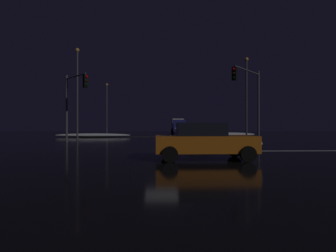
{
  "coord_description": "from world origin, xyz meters",
  "views": [
    {
      "loc": [
        -0.51,
        -14.4,
        1.41
      ],
      "look_at": [
        0.49,
        11.96,
        1.46
      ],
      "focal_mm": 27.16,
      "sensor_mm": 36.0,
      "label": 1
    }
  ],
  "objects_px": {
    "sedan_white": "(193,131)",
    "streetlamp_right_near": "(246,92)",
    "sedan_gray": "(185,131)",
    "box_truck": "(178,125)",
    "sedan_red": "(182,130)",
    "streetlamp_left_near": "(77,87)",
    "sedan_orange_crossing": "(204,141)",
    "sedan_blue": "(183,130)",
    "traffic_signal_ne": "(249,91)",
    "sedan_black": "(199,132)",
    "streetlamp_left_far": "(107,105)",
    "traffic_signal_nw": "(74,95)"
  },
  "relations": [
    {
      "from": "sedan_red",
      "to": "streetlamp_right_near",
      "type": "bearing_deg",
      "value": -73.72
    },
    {
      "from": "sedan_gray",
      "to": "traffic_signal_ne",
      "type": "xyz_separation_m",
      "value": [
        4.06,
        -14.49,
        3.73
      ]
    },
    {
      "from": "streetlamp_right_near",
      "to": "streetlamp_left_near",
      "type": "xyz_separation_m",
      "value": [
        -18.93,
        0.0,
        0.43
      ]
    },
    {
      "from": "sedan_gray",
      "to": "sedan_white",
      "type": "bearing_deg",
      "value": -86.11
    },
    {
      "from": "traffic_signal_ne",
      "to": "streetlamp_right_near",
      "type": "height_order",
      "value": "streetlamp_right_near"
    },
    {
      "from": "sedan_blue",
      "to": "traffic_signal_nw",
      "type": "xyz_separation_m",
      "value": [
        -11.31,
        -19.39,
        3.31
      ]
    },
    {
      "from": "box_truck",
      "to": "sedan_orange_crossing",
      "type": "xyz_separation_m",
      "value": [
        -2.25,
        -44.21,
        -0.91
      ]
    },
    {
      "from": "sedan_white",
      "to": "box_truck",
      "type": "height_order",
      "value": "box_truck"
    },
    {
      "from": "sedan_blue",
      "to": "traffic_signal_nw",
      "type": "distance_m",
      "value": 22.7
    },
    {
      "from": "sedan_red",
      "to": "streetlamp_right_near",
      "type": "xyz_separation_m",
      "value": [
        5.54,
        -18.99,
        4.51
      ]
    },
    {
      "from": "sedan_blue",
      "to": "streetlamp_right_near",
      "type": "relative_size",
      "value": 0.47
    },
    {
      "from": "traffic_signal_ne",
      "to": "streetlamp_left_near",
      "type": "bearing_deg",
      "value": 158.78
    },
    {
      "from": "sedan_red",
      "to": "sedan_orange_crossing",
      "type": "distance_m",
      "value": 36.62
    },
    {
      "from": "box_truck",
      "to": "sedan_red",
      "type": "bearing_deg",
      "value": -88.36
    },
    {
      "from": "box_truck",
      "to": "streetlamp_left_far",
      "type": "bearing_deg",
      "value": -140.99
    },
    {
      "from": "sedan_white",
      "to": "sedan_gray",
      "type": "bearing_deg",
      "value": 93.89
    },
    {
      "from": "sedan_white",
      "to": "sedan_blue",
      "type": "height_order",
      "value": "same"
    },
    {
      "from": "traffic_signal_ne",
      "to": "streetlamp_left_near",
      "type": "relative_size",
      "value": 0.65
    },
    {
      "from": "streetlamp_left_near",
      "to": "sedan_black",
      "type": "bearing_deg",
      "value": -11.58
    },
    {
      "from": "sedan_white",
      "to": "traffic_signal_ne",
      "type": "distance_m",
      "value": 10.55
    },
    {
      "from": "sedan_red",
      "to": "traffic_signal_ne",
      "type": "bearing_deg",
      "value": -82.22
    },
    {
      "from": "sedan_white",
      "to": "sedan_gray",
      "type": "relative_size",
      "value": 1.0
    },
    {
      "from": "sedan_white",
      "to": "sedan_orange_crossing",
      "type": "distance_m",
      "value": 20.27
    },
    {
      "from": "sedan_white",
      "to": "streetlamp_right_near",
      "type": "distance_m",
      "value": 7.75
    },
    {
      "from": "sedan_white",
      "to": "sedan_red",
      "type": "relative_size",
      "value": 1.0
    },
    {
      "from": "sedan_orange_crossing",
      "to": "sedan_red",
      "type": "bearing_deg",
      "value": 86.13
    },
    {
      "from": "sedan_gray",
      "to": "sedan_orange_crossing",
      "type": "height_order",
      "value": "same"
    },
    {
      "from": "sedan_gray",
      "to": "sedan_blue",
      "type": "distance_m",
      "value": 5.24
    },
    {
      "from": "sedan_gray",
      "to": "sedan_blue",
      "type": "bearing_deg",
      "value": 87.69
    },
    {
      "from": "sedan_white",
      "to": "streetlamp_left_near",
      "type": "height_order",
      "value": "streetlamp_left_near"
    },
    {
      "from": "sedan_red",
      "to": "box_truck",
      "type": "height_order",
      "value": "box_truck"
    },
    {
      "from": "sedan_red",
      "to": "streetlamp_left_far",
      "type": "distance_m",
      "value": 14.38
    },
    {
      "from": "box_truck",
      "to": "traffic_signal_ne",
      "type": "xyz_separation_m",
      "value": [
        3.71,
        -33.22,
        2.82
      ]
    },
    {
      "from": "sedan_blue",
      "to": "sedan_orange_crossing",
      "type": "height_order",
      "value": "same"
    },
    {
      "from": "sedan_gray",
      "to": "streetlamp_right_near",
      "type": "height_order",
      "value": "streetlamp_right_near"
    },
    {
      "from": "traffic_signal_nw",
      "to": "sedan_orange_crossing",
      "type": "bearing_deg",
      "value": -50.95
    },
    {
      "from": "streetlamp_right_near",
      "to": "sedan_blue",
      "type": "bearing_deg",
      "value": 114.12
    },
    {
      "from": "sedan_blue",
      "to": "sedan_red",
      "type": "distance_m",
      "value": 5.83
    },
    {
      "from": "sedan_orange_crossing",
      "to": "sedan_white",
      "type": "bearing_deg",
      "value": 83.57
    },
    {
      "from": "traffic_signal_nw",
      "to": "streetlamp_left_near",
      "type": "xyz_separation_m",
      "value": [
        -1.72,
        6.22,
        1.63
      ]
    },
    {
      "from": "sedan_black",
      "to": "sedan_red",
      "type": "bearing_deg",
      "value": 89.1
    },
    {
      "from": "sedan_white",
      "to": "streetlamp_left_far",
      "type": "height_order",
      "value": "streetlamp_left_far"
    },
    {
      "from": "sedan_red",
      "to": "streetlamp_left_near",
      "type": "relative_size",
      "value": 0.43
    },
    {
      "from": "sedan_red",
      "to": "box_truck",
      "type": "relative_size",
      "value": 0.52
    },
    {
      "from": "sedan_gray",
      "to": "box_truck",
      "type": "relative_size",
      "value": 0.52
    },
    {
      "from": "sedan_gray",
      "to": "box_truck",
      "type": "height_order",
      "value": "box_truck"
    },
    {
      "from": "sedan_gray",
      "to": "box_truck",
      "type": "distance_m",
      "value": 18.75
    },
    {
      "from": "traffic_signal_ne",
      "to": "traffic_signal_nw",
      "type": "bearing_deg",
      "value": 178.74
    },
    {
      "from": "sedan_black",
      "to": "streetlamp_left_far",
      "type": "distance_m",
      "value": 23.18
    },
    {
      "from": "sedan_blue",
      "to": "sedan_red",
      "type": "height_order",
      "value": "same"
    }
  ]
}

